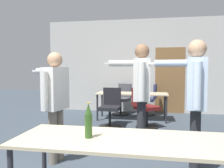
% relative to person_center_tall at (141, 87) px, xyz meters
% --- Properties ---
extents(back_wall, '(5.73, 0.12, 2.96)m').
position_rel_person_center_tall_xyz_m(back_wall, '(-0.31, 3.46, 0.39)').
color(back_wall, beige).
rests_on(back_wall, ground_plane).
extents(conference_table_near, '(2.07, 0.73, 0.73)m').
position_rel_person_center_tall_xyz_m(conference_table_near, '(-0.06, -1.64, -0.41)').
color(conference_table_near, '#C6B793').
rests_on(conference_table_near, ground_plane).
extents(conference_table_far, '(1.91, 0.70, 0.73)m').
position_rel_person_center_tall_xyz_m(conference_table_far, '(-0.33, 2.29, -0.41)').
color(conference_table_far, '#C6B793').
rests_on(conference_table_far, ground_plane).
extents(person_center_tall, '(0.82, 0.69, 1.78)m').
position_rel_person_center_tall_xyz_m(person_center_tall, '(0.00, 0.00, 0.00)').
color(person_center_tall, '#28282D').
rests_on(person_center_tall, ground_plane).
extents(person_right_polo, '(0.71, 0.68, 1.62)m').
position_rel_person_center_tall_xyz_m(person_right_polo, '(-1.22, -0.63, -0.09)').
color(person_right_polo, slate).
rests_on(person_right_polo, ground_plane).
extents(person_left_plaid, '(0.77, 0.70, 1.76)m').
position_rel_person_center_tall_xyz_m(person_left_plaid, '(0.74, -0.59, -0.01)').
color(person_left_plaid, '#28282D').
rests_on(person_left_plaid, ground_plane).
extents(office_chair_far_left, '(0.52, 0.56, 0.92)m').
position_rel_person_center_tall_xyz_m(office_chair_far_left, '(-0.77, 1.48, -0.65)').
color(office_chair_far_left, black).
rests_on(office_chair_far_left, ground_plane).
extents(office_chair_near_pushed, '(0.62, 0.65, 0.92)m').
position_rel_person_center_tall_xyz_m(office_chair_near_pushed, '(-0.69, 2.98, -0.64)').
color(office_chair_near_pushed, black).
rests_on(office_chair_near_pushed, ground_plane).
extents(office_chair_mid_tucked, '(0.58, 0.52, 0.93)m').
position_rel_person_center_tall_xyz_m(office_chair_mid_tucked, '(0.13, 2.99, -0.64)').
color(office_chair_mid_tucked, black).
rests_on(office_chair_mid_tucked, ground_plane).
extents(office_chair_side_rolled, '(0.68, 0.67, 0.93)m').
position_rel_person_center_tall_xyz_m(office_chair_side_rolled, '(0.03, 1.47, -0.63)').
color(office_chair_side_rolled, black).
rests_on(office_chair_side_rolled, ground_plane).
extents(beer_bottle, '(0.07, 0.07, 0.33)m').
position_rel_person_center_tall_xyz_m(beer_bottle, '(-0.41, -1.67, -0.19)').
color(beer_bottle, '#2D511E').
rests_on(beer_bottle, conference_table_near).
extents(drink_cup, '(0.08, 0.08, 0.09)m').
position_rel_person_center_tall_xyz_m(drink_cup, '(0.06, 2.19, -0.30)').
color(drink_cup, silver).
rests_on(drink_cup, conference_table_far).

